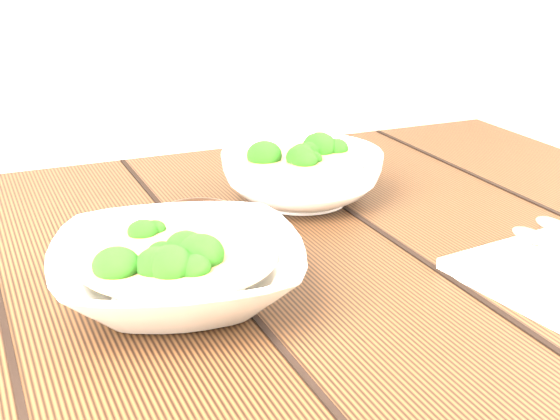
# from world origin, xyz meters

# --- Properties ---
(table) EXTENTS (1.20, 0.80, 0.75)m
(table) POSITION_xyz_m (0.00, 0.00, 0.63)
(table) COLOR #37200F
(table) RESTS_ON ground
(soup_bowl_front) EXTENTS (0.27, 0.27, 0.07)m
(soup_bowl_front) POSITION_xyz_m (-0.07, -0.06, 0.78)
(soup_bowl_front) COLOR silver
(soup_bowl_front) RESTS_ON table
(soup_bowl_back) EXTENTS (0.24, 0.24, 0.07)m
(soup_bowl_back) POSITION_xyz_m (0.14, 0.14, 0.78)
(soup_bowl_back) COLOR silver
(soup_bowl_back) RESTS_ON table
(trivet) EXTENTS (0.12, 0.12, 0.02)m
(trivet) POSITION_xyz_m (-0.00, 0.10, 0.76)
(trivet) COLOR black
(trivet) RESTS_ON table
(spoon_left) EXTENTS (0.05, 0.18, 0.01)m
(spoon_left) POSITION_xyz_m (0.29, -0.13, 0.77)
(spoon_left) COLOR #A09C8D
(spoon_left) RESTS_ON napkin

